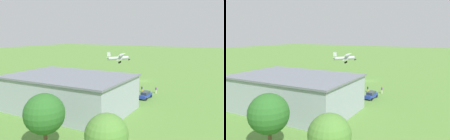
% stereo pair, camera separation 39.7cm
% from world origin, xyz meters
% --- Properties ---
extents(ground_plane, '(400.00, 400.00, 0.00)m').
position_xyz_m(ground_plane, '(0.00, 0.00, 0.00)').
color(ground_plane, '#568438').
extents(hangar, '(25.06, 16.92, 7.18)m').
position_xyz_m(hangar, '(2.40, 34.76, 3.60)').
color(hangar, '#99A3AD').
rests_on(hangar, ground_plane).
extents(biplane, '(8.05, 7.67, 3.64)m').
position_xyz_m(biplane, '(8.01, 2.71, 7.44)').
color(biplane, silver).
extents(car_blue, '(2.03, 4.57, 1.70)m').
position_xyz_m(car_blue, '(-8.13, 19.55, 0.87)').
color(car_blue, '#23389E').
rests_on(car_blue, ground_plane).
extents(car_black, '(2.38, 4.62, 1.58)m').
position_xyz_m(car_black, '(-1.94, 18.02, 0.82)').
color(car_black, black).
rests_on(car_black, ground_plane).
extents(car_red, '(2.35, 4.53, 1.64)m').
position_xyz_m(car_red, '(8.78, 19.39, 0.84)').
color(car_red, red).
rests_on(car_red, ground_plane).
extents(person_at_fence_line, '(0.53, 0.53, 1.63)m').
position_xyz_m(person_at_fence_line, '(-5.05, 14.25, 0.81)').
color(person_at_fence_line, orange).
rests_on(person_at_fence_line, ground_plane).
extents(person_near_hangar_door, '(0.43, 0.43, 1.75)m').
position_xyz_m(person_near_hangar_door, '(-8.73, 13.60, 0.88)').
color(person_near_hangar_door, beige).
rests_on(person_near_hangar_door, ground_plane).
extents(person_walking_on_apron, '(0.53, 0.53, 1.54)m').
position_xyz_m(person_walking_on_apron, '(-0.42, 13.60, 0.76)').
color(person_walking_on_apron, '#33723F').
rests_on(person_walking_on_apron, ground_plane).
extents(person_watching_takeoff, '(0.43, 0.43, 1.78)m').
position_xyz_m(person_watching_takeoff, '(3.41, 15.53, 0.89)').
color(person_watching_takeoff, orange).
rests_on(person_watching_takeoff, ground_plane).
extents(person_by_parked_cars, '(0.53, 0.53, 1.63)m').
position_xyz_m(person_by_parked_cars, '(9.35, 13.92, 0.81)').
color(person_by_parked_cars, '#33723F').
rests_on(person_by_parked_cars, ground_plane).
extents(tree_by_windsock, '(5.46, 5.46, 7.81)m').
position_xyz_m(tree_by_windsock, '(-5.63, 49.69, 5.06)').
color(tree_by_windsock, brown).
rests_on(tree_by_windsock, ground_plane).
extents(tree_behind_hangar_right, '(4.25, 4.25, 8.11)m').
position_xyz_m(tree_behind_hangar_right, '(-17.07, 52.97, 5.90)').
color(tree_behind_hangar_right, brown).
rests_on(tree_behind_hangar_right, ground_plane).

